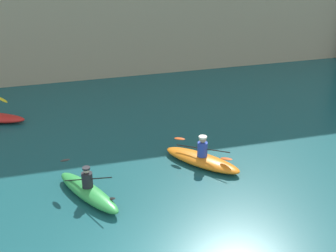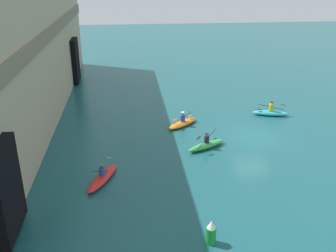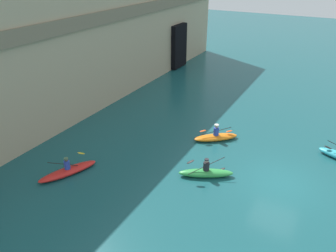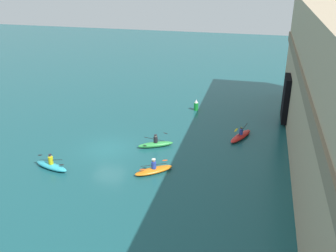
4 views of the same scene
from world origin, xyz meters
TOP-DOWN VIEW (x-y plane):
  - kayak_green at (-1.34, 3.71)m, footprint 1.98×2.94m
  - kayak_orange at (2.76, 4.74)m, footprint 2.54×2.80m

SIDE VIEW (x-z plane):
  - kayak_orange at x=2.76m, z-range -0.33..0.78m
  - kayak_green at x=-1.34m, z-range -0.33..0.84m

